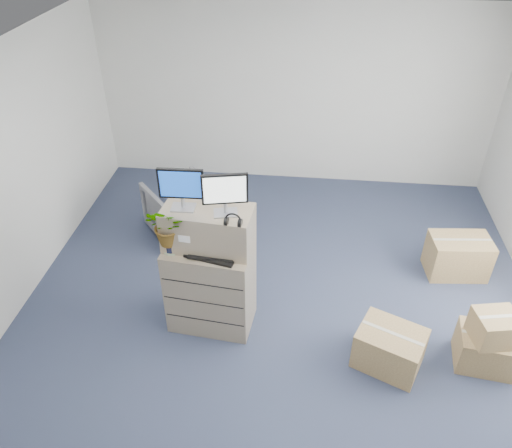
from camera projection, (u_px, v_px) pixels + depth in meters
The scene contains 16 objects.
ground at pixel (276, 335), 5.52m from camera, with size 7.00×7.00×0.00m, color #29314B.
wall_back at pixel (296, 96), 7.54m from camera, with size 6.00×0.02×2.80m, color silver.
filing_cabinet_lower at pixel (211, 286), 5.39m from camera, with size 0.89×0.55×1.04m, color tan.
filing_cabinet_upper at pixel (208, 228), 5.00m from camera, with size 0.89×0.45×0.45m, color tan.
monitor_left at pixel (181, 187), 4.74m from camera, with size 0.44×0.18×0.44m.
monitor_right at pixel (225, 192), 4.67m from camera, with size 0.44×0.21×0.43m.
headphones at pixel (233, 220), 4.64m from camera, with size 0.16×0.16×0.02m, color black.
keyboard at pixel (211, 255), 4.98m from camera, with size 0.52×0.22×0.03m, color black.
mouse at pixel (238, 259), 4.92m from camera, with size 0.10×0.06×0.03m, color silver.
water_bottle at pixel (213, 236), 5.07m from camera, with size 0.07×0.07×0.23m, color gray.
phone_dock at pixel (203, 240), 5.12m from camera, with size 0.07×0.06×0.15m.
external_drive at pixel (239, 243), 5.12m from camera, with size 0.18×0.13×0.05m, color black.
tissue_box at pixel (241, 240), 5.05m from camera, with size 0.22×0.11×0.08m, color #397AC5.
potted_plant at pixel (170, 230), 4.93m from camera, with size 0.53×0.56×0.44m.
office_chair at pixel (182, 206), 6.83m from camera, with size 0.83×0.78×0.86m, color slate.
cardboard_boxes at pixel (447, 307), 5.49m from camera, with size 1.77×2.18×0.71m.
Camera 1 is at (0.19, -3.78, 4.20)m, focal length 35.00 mm.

